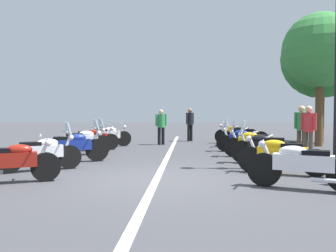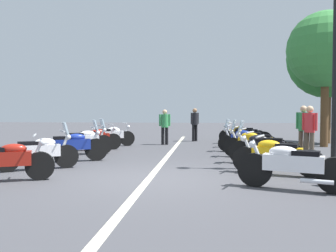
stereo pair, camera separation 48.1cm
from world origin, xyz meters
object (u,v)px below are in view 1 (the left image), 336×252
object	(u,v)px
motorcycle_left_row_2	(72,146)
bystander_1	(302,126)
motorcycle_left_row_3	(82,141)
motorcycle_right_row_2	(266,147)
bystander_3	(190,122)
motorcycle_right_row_4	(245,139)
roadside_tree_1	(320,51)
motorcycle_right_row_6	(237,134)
motorcycle_right_row_5	(242,136)
motorcycle_right_row_1	(281,155)
motorcycle_left_row_4	(92,139)
motorcycle_left_row_0	(11,162)
motorcycle_left_row_1	(41,152)
bystander_2	(161,124)
motorcycle_left_row_5	(106,136)
motorcycle_right_row_3	(254,143)
bystander_0	(309,127)
motorcycle_right_row_0	(302,165)
roadside_tree_0	(322,59)

from	to	relation	value
motorcycle_left_row_2	bystander_1	size ratio (longest dim) A/B	1.20
motorcycle_left_row_3	motorcycle_right_row_2	distance (m)	5.94
bystander_3	motorcycle_right_row_4	bearing A→B (deg)	-23.50
motorcycle_right_row_4	roadside_tree_1	distance (m)	5.51
motorcycle_right_row_6	motorcycle_right_row_5	bearing A→B (deg)	110.18
motorcycle_right_row_1	motorcycle_right_row_2	size ratio (longest dim) A/B	1.01
motorcycle_right_row_1	motorcycle_left_row_4	bearing A→B (deg)	-16.90
motorcycle_left_row_0	bystander_1	bearing A→B (deg)	12.69
motorcycle_left_row_1	motorcycle_right_row_6	xyz separation A→B (m)	(7.76, -5.82, 0.00)
motorcycle_left_row_0	motorcycle_right_row_5	size ratio (longest dim) A/B	0.90
bystander_3	roadside_tree_1	xyz separation A→B (m)	(-2.28, -5.45, 3.07)
bystander_2	bystander_3	world-z (taller)	bystander_3
motorcycle_left_row_5	motorcycle_left_row_1	bearing A→B (deg)	-120.25
motorcycle_right_row_2	bystander_2	size ratio (longest dim) A/B	1.26
motorcycle_right_row_3	bystander_0	distance (m)	1.77
motorcycle_right_row_5	bystander_2	size ratio (longest dim) A/B	1.35
motorcycle_left_row_4	motorcycle_right_row_0	size ratio (longest dim) A/B	0.95
motorcycle_left_row_1	motorcycle_right_row_1	distance (m)	5.80
motorcycle_right_row_4	motorcycle_right_row_1	bearing A→B (deg)	107.02
motorcycle_right_row_2	motorcycle_right_row_6	world-z (taller)	motorcycle_right_row_2
motorcycle_right_row_2	motorcycle_right_row_1	bearing A→B (deg)	106.93
motorcycle_left_row_2	roadside_tree_1	distance (m)	10.97
motorcycle_left_row_2	roadside_tree_0	distance (m)	12.44
bystander_1	bystander_2	xyz separation A→B (m)	(3.43, 5.04, -0.07)
motorcycle_left_row_4	roadside_tree_0	bearing A→B (deg)	-8.92
motorcycle_left_row_1	bystander_0	xyz separation A→B (m)	(3.00, -7.43, 0.51)
motorcycle_right_row_6	motorcycle_right_row_1	bearing A→B (deg)	111.18
bystander_1	motorcycle_right_row_0	bearing A→B (deg)	26.95
motorcycle_left_row_0	roadside_tree_1	world-z (taller)	roadside_tree_1
motorcycle_left_row_2	bystander_0	size ratio (longest dim) A/B	1.21
motorcycle_left_row_0	motorcycle_right_row_3	distance (m)	7.30
motorcycle_right_row_1	motorcycle_right_row_2	world-z (taller)	motorcycle_right_row_2
bystander_3	bystander_2	bearing A→B (deg)	-79.02
bystander_1	roadside_tree_0	world-z (taller)	roadside_tree_0
motorcycle_left_row_5	roadside_tree_1	xyz separation A→B (m)	(0.78, -8.93, 3.56)
bystander_3	motorcycle_left_row_2	bearing A→B (deg)	-70.33
motorcycle_left_row_1	motorcycle_right_row_5	world-z (taller)	motorcycle_left_row_1
motorcycle_right_row_4	bystander_3	world-z (taller)	bystander_3
motorcycle_left_row_4	motorcycle_right_row_5	bearing A→B (deg)	-17.00
bystander_2	roadside_tree_1	size ratio (longest dim) A/B	0.28
motorcycle_right_row_2	motorcycle_right_row_3	size ratio (longest dim) A/B	0.97
roadside_tree_0	roadside_tree_1	bearing A→B (deg)	158.58
bystander_1	bystander_0	bearing A→B (deg)	43.48
motorcycle_left_row_1	motorcycle_right_row_2	xyz separation A→B (m)	(1.52, -5.79, 0.01)
motorcycle_left_row_5	roadside_tree_1	size ratio (longest dim) A/B	0.35
bystander_2	bystander_1	bearing A→B (deg)	-148.33
motorcycle_left_row_3	motorcycle_right_row_1	xyz separation A→B (m)	(-3.22, -5.74, -0.02)
motorcycle_right_row_5	motorcycle_right_row_4	bearing A→B (deg)	97.20
motorcycle_left_row_1	motorcycle_left_row_2	bearing A→B (deg)	46.65
bystander_1	motorcycle_right_row_2	bearing A→B (deg)	7.01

